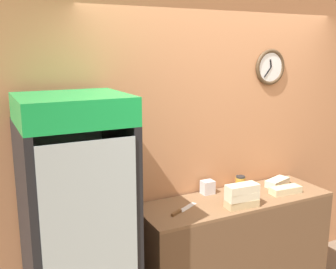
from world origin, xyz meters
name	(u,v)px	position (x,y,z in m)	size (l,w,h in m)	color
wall_back	(217,142)	(0.00, 1.15, 1.35)	(5.20, 0.09, 2.70)	tan
prep_counter	(234,247)	(0.00, 0.83, 0.46)	(1.73, 0.55, 0.92)	brown
beverage_cooler	(75,219)	(-1.40, 0.78, 1.04)	(0.68, 0.73, 1.90)	black
sandwich_stack_bottom	(242,203)	(-0.08, 0.65, 0.95)	(0.28, 0.14, 0.06)	tan
sandwich_stack_middle	(242,196)	(-0.08, 0.65, 1.02)	(0.28, 0.13, 0.06)	beige
sandwich_stack_top	(242,188)	(-0.08, 0.65, 1.08)	(0.27, 0.13, 0.06)	beige
sandwich_flat_left	(285,190)	(0.46, 0.73, 0.95)	(0.29, 0.13, 0.06)	beige
sandwich_flat_right	(277,182)	(0.54, 0.92, 0.95)	(0.29, 0.19, 0.06)	beige
chefs_knife	(181,211)	(-0.56, 0.79, 0.93)	(0.31, 0.19, 0.02)	silver
condiment_jar	(240,182)	(0.19, 1.02, 0.98)	(0.09, 0.09, 0.12)	gold
napkin_dispenser	(208,187)	(-0.16, 1.03, 0.98)	(0.11, 0.09, 0.12)	silver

